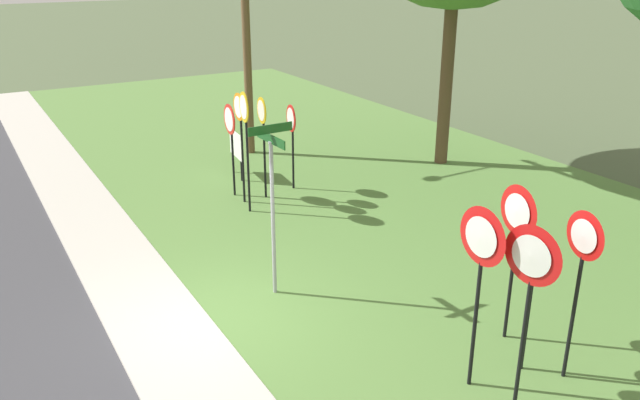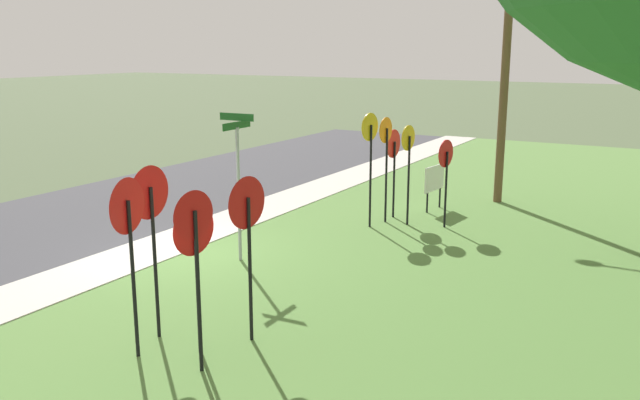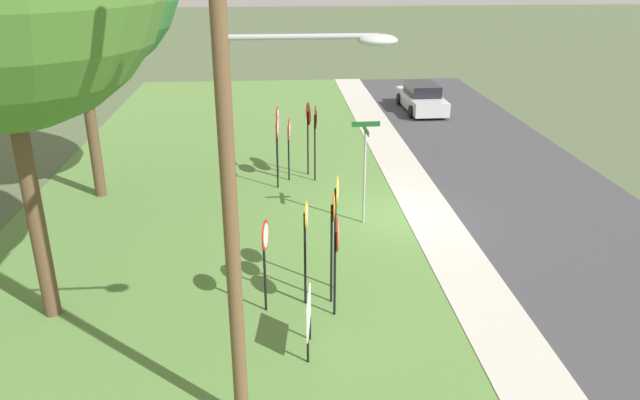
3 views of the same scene
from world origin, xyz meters
name	(u,v)px [view 2 (image 2 of 3)]	position (x,y,z in m)	size (l,w,h in m)	color
ground_plane	(181,256)	(0.00, 0.00, 0.00)	(160.00, 160.00, 0.00)	#4C5B3D
road_asphalt	(35,228)	(0.00, -4.80, 0.01)	(44.00, 6.40, 0.01)	#3D3D42
sidewalk_strip	(153,250)	(0.00, -0.80, 0.03)	(44.00, 1.60, 0.06)	#BCB7AD
grass_median	(444,307)	(0.00, 6.00, 0.02)	(44.00, 12.00, 0.04)	#567F3D
stop_sign_near_left	(394,154)	(-5.34, 2.68, 1.74)	(0.74, 0.11, 2.34)	black
stop_sign_near_right	(386,147)	(-4.78, 2.71, 1.98)	(0.66, 0.10, 2.71)	black
stop_sign_far_left	(446,165)	(-5.04, 4.21, 1.63)	(0.68, 0.14, 2.21)	black
stop_sign_far_center	(408,154)	(-4.81, 3.31, 1.86)	(0.63, 0.12, 2.54)	black
stop_sign_far_right	(370,145)	(-4.15, 2.56, 2.11)	(0.69, 0.13, 2.86)	black
yield_sign_near_left	(247,219)	(2.80, 3.84, 1.97)	(0.80, 0.13, 2.57)	black
yield_sign_near_right	(128,224)	(4.08, 2.71, 2.05)	(0.80, 0.16, 2.66)	black
yield_sign_far_left	(194,238)	(3.98, 3.82, 1.96)	(0.68, 0.14, 2.58)	black
yield_sign_far_right	(150,209)	(3.42, 2.51, 2.09)	(0.82, 0.10, 2.71)	black
yield_sign_center	(194,242)	(3.53, 3.42, 1.73)	(0.78, 0.13, 2.28)	black
street_name_post	(238,175)	(-0.36, 1.35, 1.88)	(0.96, 0.82, 3.11)	#9EA0A8
utility_pole	(502,31)	(-8.55, 4.47, 4.89)	(2.10, 2.55, 9.00)	brown
notice_board	(434,181)	(-6.64, 3.36, 0.87)	(1.10, 0.15, 1.25)	black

